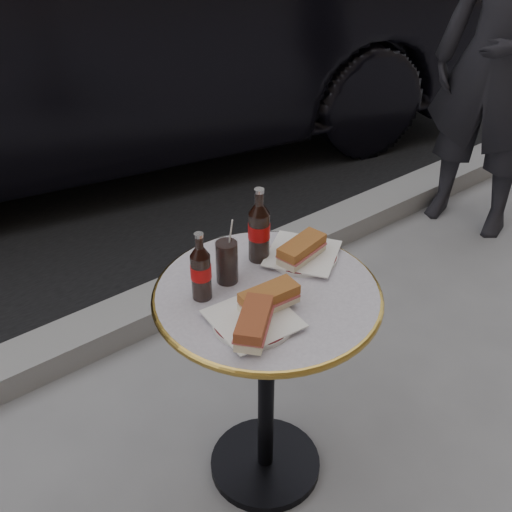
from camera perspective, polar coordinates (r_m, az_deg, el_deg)
ground at (r=2.24m, az=0.82°, el=-18.15°), size 80.00×80.00×0.00m
curb at (r=2.75m, az=-10.91°, el=-5.32°), size 40.00×0.20×0.12m
bistro_table at (r=1.97m, az=0.91°, el=-11.65°), size 0.62×0.62×0.73m
plate_left at (r=1.62m, az=-0.25°, el=-5.79°), size 0.26×0.26×0.01m
plate_right at (r=1.85m, az=4.14°, el=0.05°), size 0.27×0.27×0.01m
sandwich_left_a at (r=1.55m, az=-0.18°, el=-6.08°), size 0.17×0.16×0.06m
sandwich_left_b at (r=1.63m, az=1.17°, el=-3.83°), size 0.16×0.08×0.05m
sandwich_right at (r=1.82m, az=4.08°, el=0.51°), size 0.16×0.10×0.05m
cola_bottle_left at (r=1.65m, az=-4.95°, el=-0.89°), size 0.07×0.07×0.20m
cola_bottle_right at (r=1.78m, az=0.28°, el=2.79°), size 0.08×0.08×0.23m
cola_glass at (r=1.72m, az=-2.61°, el=-0.47°), size 0.08×0.08×0.13m
parked_car at (r=4.06m, az=-12.08°, el=19.05°), size 2.53×4.83×1.51m
pedestrian at (r=3.29m, az=20.94°, el=15.87°), size 0.58×0.72×1.71m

